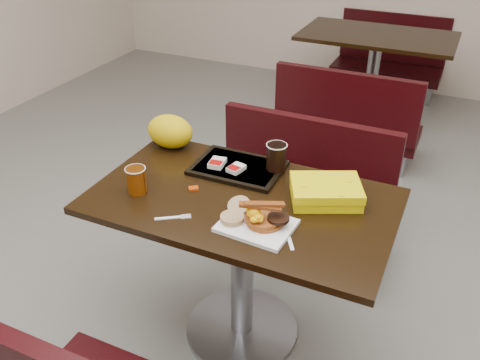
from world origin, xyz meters
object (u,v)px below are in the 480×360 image
at_px(clamshell, 326,192).
at_px(hashbrown_sleeve_left, 217,163).
at_px(pancake_stack, 265,220).
at_px(fork, 168,218).
at_px(bench_far_s, 350,112).
at_px(bench_far_n, 388,57).
at_px(platter, 256,226).
at_px(tray, 238,168).
at_px(bench_near_n, 295,194).
at_px(table_far, 372,80).
at_px(hashbrown_sleeve_right, 236,168).
at_px(knife, 288,236).
at_px(paper_bag, 170,131).
at_px(coffee_cup_near, 136,180).
at_px(coffee_cup_far, 276,157).
at_px(table_near, 242,270).

bearing_deg(clamshell, hashbrown_sleeve_left, 150.94).
distance_m(pancake_stack, fork, 0.36).
bearing_deg(clamshell, fork, -167.94).
xyz_separation_m(bench_far_s, fork, (-0.20, -2.14, 0.39)).
bearing_deg(bench_far_n, bench_far_s, -90.00).
distance_m(platter, tray, 0.43).
distance_m(bench_near_n, table_far, 1.90).
xyz_separation_m(bench_near_n, hashbrown_sleeve_right, (-0.10, -0.54, 0.42)).
bearing_deg(hashbrown_sleeve_right, pancake_stack, -36.17).
bearing_deg(tray, clamshell, -10.70).
xyz_separation_m(pancake_stack, fork, (-0.35, -0.11, -0.03)).
distance_m(bench_far_n, tray, 3.13).
bearing_deg(fork, bench_far_n, 53.59).
distance_m(knife, paper_bag, 0.86).
relative_size(bench_far_n, platter, 3.83).
bearing_deg(hashbrown_sleeve_right, coffee_cup_near, -122.73).
relative_size(bench_far_s, fork, 7.38).
bearing_deg(platter, table_far, 96.42).
distance_m(bench_far_s, fork, 2.19).
bearing_deg(coffee_cup_far, clamshell, -24.87).
distance_m(pancake_stack, knife, 0.10).
bearing_deg(coffee_cup_far, bench_far_n, 90.89).
height_order(bench_far_n, paper_bag, paper_bag).
relative_size(table_far, bench_far_s, 1.20).
relative_size(pancake_stack, coffee_cup_far, 1.17).
relative_size(table_near, clamshell, 4.45).
relative_size(bench_far_s, tray, 2.62).
bearing_deg(table_far, coffee_cup_far, -88.85).
bearing_deg(table_near, bench_far_n, 90.00).
relative_size(coffee_cup_near, tray, 0.28).
distance_m(bench_near_n, coffee_cup_far, 0.65).
distance_m(bench_far_s, coffee_cup_far, 1.72).
relative_size(table_far, hashbrown_sleeve_left, 14.50).
xyz_separation_m(fork, knife, (0.45, 0.08, -0.00)).
distance_m(table_far, hashbrown_sleeve_left, 2.47).
height_order(coffee_cup_near, coffee_cup_far, coffee_cup_far).
bearing_deg(hashbrown_sleeve_right, platter, -40.68).
xyz_separation_m(hashbrown_sleeve_left, hashbrown_sleeve_right, (0.09, -0.01, -0.00)).
bearing_deg(platter, hashbrown_sleeve_right, 129.68).
relative_size(bench_far_n, tray, 2.62).
height_order(pancake_stack, tray, pancake_stack).
height_order(table_near, hashbrown_sleeve_left, hashbrown_sleeve_left).
xyz_separation_m(table_far, hashbrown_sleeve_left, (-0.19, -2.43, 0.40)).
bearing_deg(table_far, bench_far_s, -90.00).
bearing_deg(coffee_cup_near, knife, -2.20).
bearing_deg(hashbrown_sleeve_right, bench_far_n, 101.56).
bearing_deg(coffee_cup_near, bench_far_s, 78.74).
xyz_separation_m(platter, paper_bag, (-0.62, 0.42, 0.07)).
relative_size(platter, pancake_stack, 1.94).
bearing_deg(platter, fork, -161.21).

